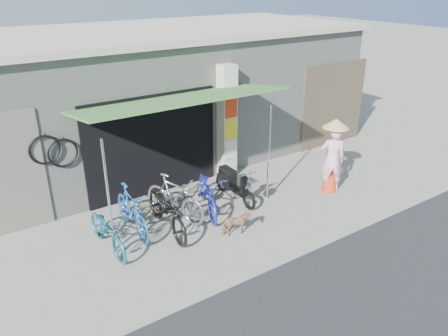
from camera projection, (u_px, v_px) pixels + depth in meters
ground at (257, 222)px, 9.67m from camera, size 80.00×80.00×0.00m
bicycle_shop at (152, 94)px, 12.78m from camera, size 12.30×5.30×3.66m
shop_pillar at (226, 123)px, 11.35m from camera, size 0.42×0.44×3.00m
awning at (181, 102)px, 9.42m from camera, size 4.60×1.88×2.72m
neighbour_right at (333, 105)px, 13.66m from camera, size 2.60×0.06×2.60m
bike_teal at (107, 230)px, 8.54m from camera, size 0.66×1.69×0.88m
bike_blue at (132, 210)px, 9.10m from camera, size 0.55×1.75×1.04m
bike_black at (167, 210)px, 9.15m from camera, size 0.81×1.97×1.01m
bike_silver at (174, 197)px, 9.65m from camera, size 1.01×1.78×1.03m
bike_navy at (208, 192)px, 9.95m from camera, size 1.29×2.00×0.99m
street_dog at (237, 224)px, 9.09m from camera, size 0.68×0.44×0.53m
moped at (234, 184)px, 10.50m from camera, size 0.46×1.62×0.92m
nun at (333, 157)px, 10.73m from camera, size 0.75×0.69×1.90m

